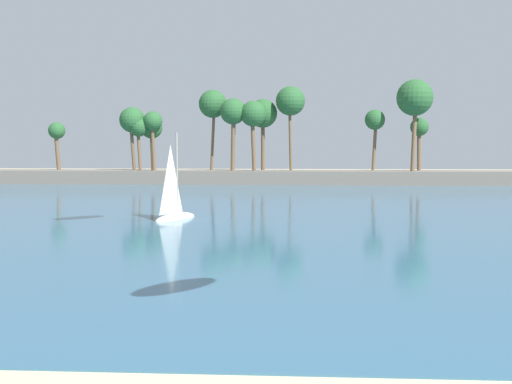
# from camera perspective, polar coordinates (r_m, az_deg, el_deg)

# --- Properties ---
(sea) EXTENTS (220.00, 109.59, 0.06)m
(sea) POSITION_cam_1_polar(r_m,az_deg,el_deg) (69.08, 0.53, -0.03)
(sea) COLOR #33607F
(sea) RESTS_ON ground
(palm_headland) EXTENTS (87.40, 6.61, 13.36)m
(palm_headland) POSITION_cam_1_polar(r_m,az_deg,el_deg) (83.63, 1.06, 3.26)
(palm_headland) COLOR slate
(palm_headland) RESTS_ON ground
(sailboat_mid_bay) EXTENTS (2.94, 4.55, 6.36)m
(sailboat_mid_bay) POSITION_cam_1_polar(r_m,az_deg,el_deg) (44.37, -7.21, -1.66)
(sailboat_mid_bay) COLOR white
(sailboat_mid_bay) RESTS_ON sea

